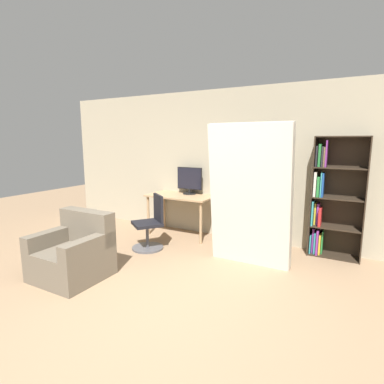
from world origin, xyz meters
The scene contains 8 objects.
ground_plane centered at (0.00, 0.00, 0.00)m, with size 16.00×16.00×0.00m, color #937556.
wall_back centered at (0.00, 3.01, 1.35)m, with size 8.00×0.06×2.70m.
desk centered at (-1.08, 2.64, 0.67)m, with size 1.25×0.67×0.77m.
monitor centered at (-0.99, 2.83, 1.04)m, with size 0.53×0.25×0.51m.
office_chair centered at (-1.15, 1.77, 0.36)m, with size 0.62×0.62×0.91m.
bookshelf centered at (1.48, 2.86, 0.89)m, with size 0.74×0.32×1.86m.
mattress_near centered at (0.51, 1.89, 1.02)m, with size 1.15×0.41×2.03m.
armchair centered at (-1.41, 0.43, 0.32)m, with size 0.85×0.80×0.85m.
Camera 1 is at (1.76, -2.13, 1.79)m, focal length 28.00 mm.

